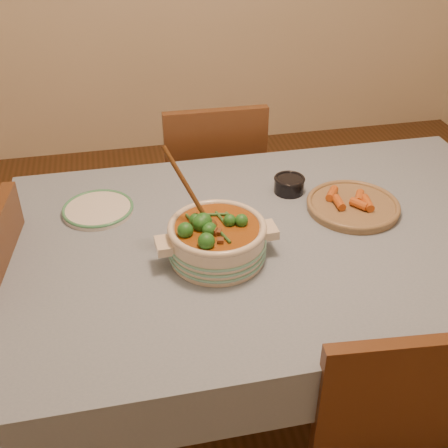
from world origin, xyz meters
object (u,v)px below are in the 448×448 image
Objects in this scene: stew_casserole at (217,237)px; chair_far at (212,183)px; condiment_bowl at (289,184)px; dining_table at (278,258)px; fried_plate at (353,204)px; white_plate at (98,209)px.

stew_casserole is 0.92m from chair_far.
stew_casserole is at bearing -135.10° from condiment_bowl.
dining_table is 12.35× the size of condiment_bowl.
stew_casserole is (-0.21, -0.07, 0.16)m from dining_table.
condiment_bowl is at bearing 44.90° from stew_casserole.
stew_casserole is at bearing -161.61° from fried_plate.
condiment_bowl is at bearing 138.33° from fried_plate.
dining_table is 0.79m from chair_far.
chair_far reaches higher than condiment_bowl.
chair_far is at bearing 94.83° from dining_table.
dining_table is 4.63× the size of fried_plate.
chair_far is (0.15, 0.85, -0.32)m from stew_casserole.
white_plate reaches higher than dining_table.
condiment_bowl is (0.10, 0.24, 0.12)m from dining_table.
condiment_bowl is 0.37× the size of fried_plate.
fried_plate is (0.82, -0.16, 0.01)m from white_plate.
fried_plate reaches higher than white_plate.
dining_table is 6.13× the size of white_plate.
condiment_bowl is at bearing -0.41° from white_plate.
white_plate is 0.65m from condiment_bowl.
fried_plate is (0.27, 0.09, 0.11)m from dining_table.
stew_casserole is at bearing -160.60° from dining_table.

